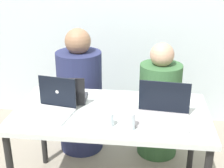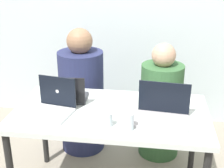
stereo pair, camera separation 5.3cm
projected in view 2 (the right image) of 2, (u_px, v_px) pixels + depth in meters
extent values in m
cube|color=silver|center=(130.00, 5.00, 3.38)|extent=(4.50, 0.10, 2.65)
cube|color=silver|center=(110.00, 113.00, 2.29)|extent=(1.43, 0.78, 0.04)
cylinder|color=black|center=(44.00, 128.00, 2.83)|extent=(0.05, 0.05, 0.71)
cylinder|color=black|center=(193.00, 139.00, 2.65)|extent=(0.05, 0.05, 0.71)
cylinder|color=navy|center=(82.00, 101.00, 3.03)|extent=(0.51, 0.51, 1.00)
sphere|color=#997051|center=(80.00, 41.00, 2.80)|extent=(0.24, 0.24, 0.24)
cylinder|color=#356236|center=(160.00, 111.00, 2.94)|extent=(0.42, 0.42, 0.91)
sphere|color=tan|center=(164.00, 55.00, 2.74)|extent=(0.22, 0.22, 0.22)
cube|color=#B6B1B3|center=(161.00, 121.00, 2.12)|extent=(0.38, 0.28, 0.02)
cube|color=black|center=(164.00, 97.00, 2.19)|extent=(0.36, 0.04, 0.23)
sphere|color=white|center=(164.00, 96.00, 2.20)|extent=(0.04, 0.04, 0.04)
cube|color=silver|center=(50.00, 114.00, 2.22)|extent=(0.33, 0.29, 0.02)
cube|color=black|center=(57.00, 91.00, 2.28)|extent=(0.29, 0.06, 0.23)
sphere|color=white|center=(58.00, 91.00, 2.30)|extent=(0.04, 0.04, 0.04)
cube|color=#36393D|center=(66.00, 98.00, 2.48)|extent=(0.35, 0.25, 0.02)
cube|color=black|center=(63.00, 91.00, 2.33)|extent=(0.33, 0.04, 0.20)
sphere|color=white|center=(62.00, 91.00, 2.32)|extent=(0.04, 0.04, 0.04)
cylinder|color=silver|center=(128.00, 121.00, 2.01)|extent=(0.07, 0.07, 0.12)
cylinder|color=silver|center=(128.00, 125.00, 2.02)|extent=(0.06, 0.06, 0.06)
cylinder|color=silver|center=(108.00, 119.00, 2.06)|extent=(0.06, 0.06, 0.09)
cylinder|color=silver|center=(108.00, 122.00, 2.07)|extent=(0.06, 0.06, 0.05)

